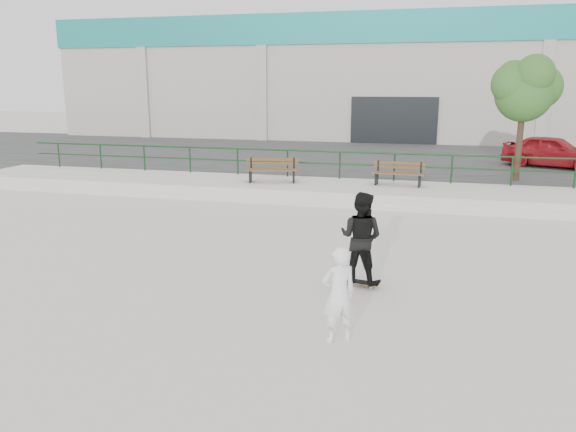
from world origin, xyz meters
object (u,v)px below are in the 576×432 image
(standing_skater, at_px, (361,237))
(seated_skater, at_px, (339,295))
(bench_right, at_px, (398,174))
(tree, at_px, (526,87))
(bench_left, at_px, (272,170))
(red_car, at_px, (552,151))
(skateboard, at_px, (360,282))

(standing_skater, bearing_deg, seated_skater, 105.47)
(bench_right, distance_m, tree, 5.49)
(standing_skater, distance_m, seated_skater, 2.56)
(bench_left, distance_m, bench_right, 4.46)
(bench_left, relative_size, tree, 0.44)
(bench_left, distance_m, seated_skater, 11.85)
(standing_skater, bearing_deg, red_car, -96.61)
(skateboard, xyz_separation_m, seated_skater, (-0.01, -2.55, 0.70))
(tree, relative_size, red_car, 1.13)
(bench_right, xyz_separation_m, tree, (4.15, 2.09, 2.93))
(bench_left, bearing_deg, seated_skater, -80.92)
(bench_right, relative_size, seated_skater, 1.17)
(seated_skater, bearing_deg, bench_right, -123.37)
(bench_right, bearing_deg, tree, 30.54)
(bench_right, bearing_deg, skateboard, -87.27)
(tree, xyz_separation_m, red_car, (1.84, 3.91, -2.66))
(red_car, bearing_deg, bench_right, 157.15)
(skateboard, xyz_separation_m, standing_skater, (0.00, 0.00, 0.93))
(tree, height_order, standing_skater, tree)
(red_car, xyz_separation_m, skateboard, (-6.15, -14.95, -1.10))
(bench_left, bearing_deg, skateboard, -75.33)
(bench_left, distance_m, standing_skater, 9.52)
(bench_right, distance_m, seated_skater, 11.50)
(red_car, distance_m, skateboard, 16.20)
(bench_left, relative_size, standing_skater, 1.06)
(bench_right, xyz_separation_m, skateboard, (-0.16, -8.95, -0.83))
(red_car, xyz_separation_m, standing_skater, (-6.15, -14.95, -0.17))
(skateboard, bearing_deg, bench_right, 96.95)
(tree, bearing_deg, bench_right, -153.22)
(tree, relative_size, seated_skater, 2.89)
(bench_left, xyz_separation_m, bench_right, (4.43, 0.44, -0.02))
(tree, distance_m, skateboard, 12.43)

